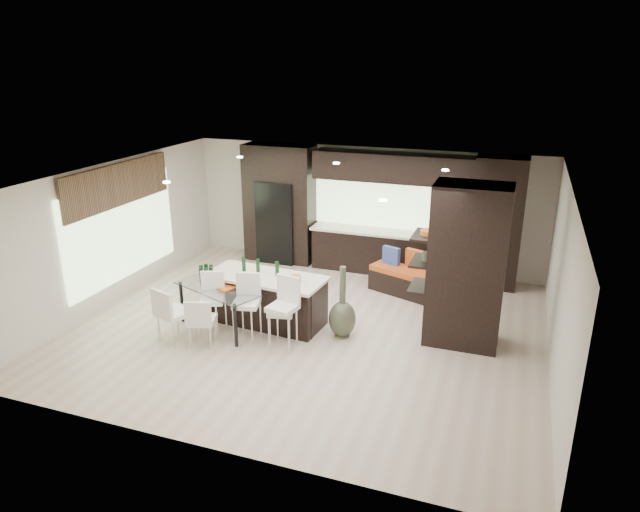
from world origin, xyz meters
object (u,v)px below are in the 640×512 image
at_px(bench, 404,281).
at_px(floor_vase, 342,302).
at_px(stool_left, 213,311).
at_px(stool_mid, 247,315).
at_px(chair_near, 202,323).
at_px(kitchen_island, 266,299).
at_px(chair_far, 175,316).
at_px(stool_right, 283,320).
at_px(dining_table, 224,306).
at_px(chair_end, 281,315).

distance_m(bench, floor_vase, 2.30).
bearing_deg(stool_left, stool_mid, -22.78).
height_order(bench, chair_near, chair_near).
bearing_deg(kitchen_island, chair_far, -128.60).
xyz_separation_m(kitchen_island, chair_near, (-0.63, -1.16, -0.04)).
xyz_separation_m(stool_left, stool_mid, (0.65, -0.01, 0.02)).
xyz_separation_m(kitchen_island, bench, (2.06, 2.12, -0.18)).
distance_m(kitchen_island, chair_near, 1.32).
distance_m(stool_right, chair_far, 1.83).
height_order(chair_near, chair_far, chair_far).
distance_m(dining_table, chair_near, 0.75).
relative_size(stool_right, chair_near, 1.21).
xyz_separation_m(stool_left, floor_vase, (2.11, 0.69, 0.19)).
xyz_separation_m(dining_table, chair_near, (0.00, -0.75, 0.01)).
bearing_deg(dining_table, chair_far, -101.69).
distance_m(stool_mid, chair_far, 1.21).
bearing_deg(stool_mid, chair_near, -160.74).
height_order(bench, floor_vase, floor_vase).
relative_size(kitchen_island, stool_mid, 2.27).
bearing_deg(floor_vase, stool_left, -161.97).
bearing_deg(stool_left, chair_far, -159.14).
relative_size(stool_mid, chair_end, 1.18).
height_order(stool_left, dining_table, stool_left).
relative_size(stool_mid, stool_right, 0.97).
relative_size(bench, chair_near, 1.72).
bearing_deg(stool_left, stool_right, -22.63).
xyz_separation_m(stool_right, chair_near, (-1.28, -0.39, -0.09)).
bearing_deg(chair_near, stool_right, 1.03).
height_order(kitchen_island, stool_mid, stool_mid).
relative_size(kitchen_island, chair_end, 2.69).
height_order(floor_vase, chair_near, floor_vase).
relative_size(bench, chair_end, 1.73).
distance_m(stool_mid, floor_vase, 1.62).
distance_m(stool_left, chair_end, 1.18).
bearing_deg(chair_far, bench, 64.14).
bearing_deg(chair_far, chair_end, 43.98).
bearing_deg(kitchen_island, stool_right, -44.92).
height_order(bench, dining_table, dining_table).
xyz_separation_m(kitchen_island, stool_mid, (0.00, -0.77, 0.02)).
xyz_separation_m(kitchen_island, chair_end, (0.47, -0.41, -0.05)).
distance_m(stool_mid, chair_end, 0.59).
bearing_deg(stool_right, stool_mid, -170.63).
bearing_deg(chair_near, stool_left, 77.97).
bearing_deg(kitchen_island, chair_near, -113.50).
bearing_deg(chair_far, kitchen_island, 64.62).
height_order(kitchen_island, chair_near, kitchen_island).
distance_m(stool_left, chair_far, 0.65).
bearing_deg(chair_end, kitchen_island, 36.15).
bearing_deg(floor_vase, chair_near, -152.25).
height_order(stool_left, chair_near, stool_left).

